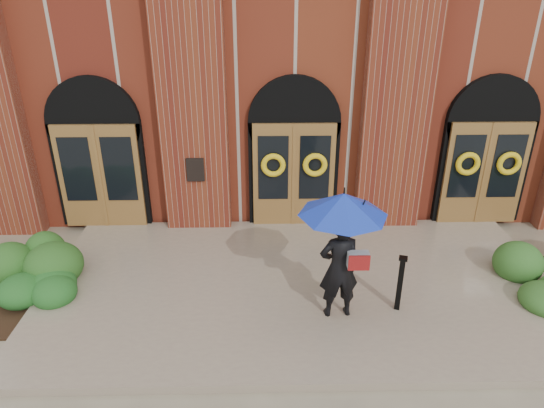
{
  "coord_description": "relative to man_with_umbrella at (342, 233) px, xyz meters",
  "views": [
    {
      "loc": [
        -0.73,
        -7.83,
        5.6
      ],
      "look_at": [
        -0.54,
        1.0,
        1.46
      ],
      "focal_mm": 32.0,
      "sensor_mm": 36.0,
      "label": 1
    }
  ],
  "objects": [
    {
      "name": "hedge_front_left",
      "position": [
        -5.67,
        0.34,
        -1.52
      ],
      "size": [
        1.55,
        1.33,
        0.55
      ],
      "primitive_type": "ellipsoid",
      "color": "#1D511B",
      "rests_on": "ground"
    },
    {
      "name": "landing",
      "position": [
        -0.57,
        0.98,
        -1.72
      ],
      "size": [
        10.0,
        5.3,
        0.15
      ],
      "primitive_type": "cube",
      "color": "gray",
      "rests_on": "ground"
    },
    {
      "name": "man_with_umbrella",
      "position": [
        0.0,
        0.0,
        0.0
      ],
      "size": [
        1.64,
        1.64,
        2.34
      ],
      "rotation": [
        0.0,
        0.0,
        3.26
      ],
      "color": "black",
      "rests_on": "landing"
    },
    {
      "name": "metal_post",
      "position": [
        1.12,
        0.12,
        -1.08
      ],
      "size": [
        0.18,
        0.18,
        1.08
      ],
      "rotation": [
        0.0,
        0.0,
        -0.31
      ],
      "color": "black",
      "rests_on": "landing"
    },
    {
      "name": "ground",
      "position": [
        -0.57,
        0.83,
        -1.79
      ],
      "size": [
        90.0,
        90.0,
        0.0
      ],
      "primitive_type": "plane",
      "color": "gray",
      "rests_on": "ground"
    },
    {
      "name": "hedge_wall_left",
      "position": [
        -5.77,
        1.34,
        -1.38
      ],
      "size": [
        3.19,
        1.27,
        0.82
      ],
      "primitive_type": "ellipsoid",
      "color": "#254F1A",
      "rests_on": "ground"
    },
    {
      "name": "church_building",
      "position": [
        -0.57,
        9.62,
        1.71
      ],
      "size": [
        16.2,
        12.53,
        7.0
      ],
      "color": "maroon",
      "rests_on": "ground"
    }
  ]
}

